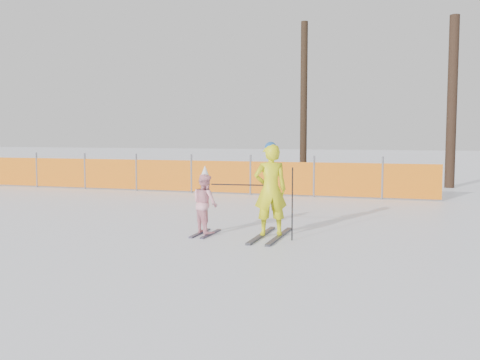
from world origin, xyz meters
name	(u,v)px	position (x,y,z in m)	size (l,w,h in m)	color
ground	(232,236)	(0.00, 0.00, 0.00)	(120.00, 120.00, 0.00)	white
adult	(270,190)	(0.72, 0.09, 0.87)	(0.72, 1.73, 1.75)	black
child	(205,203)	(-0.52, -0.03, 0.60)	(0.69, 0.94, 1.30)	black
ski_poles	(268,196)	(0.71, -0.05, 0.78)	(1.57, 0.21, 1.30)	black
safety_fence	(157,175)	(-4.87, 6.66, 0.56)	(17.66, 0.06, 1.25)	#595960
tree_trunks	(446,107)	(4.24, 10.42, 2.83)	(8.94, 2.23, 6.03)	black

